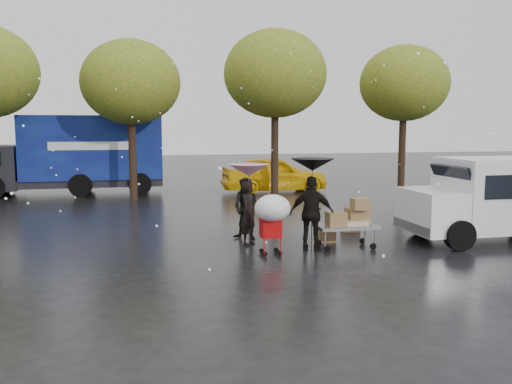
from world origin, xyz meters
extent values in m
plane|color=black|center=(0.00, 0.00, 0.00)|extent=(90.00, 90.00, 0.00)
imported|color=black|center=(-0.57, 0.71, 0.83)|extent=(0.67, 0.72, 1.65)
imported|color=black|center=(-0.48, 1.41, 0.83)|extent=(1.02, 0.97, 1.66)
imported|color=black|center=(0.80, -0.24, 0.92)|extent=(1.16, 0.81, 1.83)
cylinder|color=#4C4C4C|center=(-0.57, 0.71, 0.96)|extent=(0.02, 0.02, 1.93)
cone|color=#C75274|center=(-0.57, 0.71, 1.93)|extent=(1.05, 1.05, 0.30)
sphere|color=#4C4C4C|center=(-0.57, 0.71, 1.96)|extent=(0.06, 0.06, 0.06)
cylinder|color=#4C4C4C|center=(0.80, -0.24, 1.06)|extent=(0.02, 0.02, 2.11)
cone|color=black|center=(0.80, -0.24, 2.11)|extent=(1.07, 1.07, 0.30)
sphere|color=#4C4C4C|center=(0.80, -0.24, 2.14)|extent=(0.06, 0.06, 0.06)
cube|color=slate|center=(1.71, -0.20, 0.55)|extent=(1.50, 0.80, 0.08)
cylinder|color=slate|center=(0.96, -0.20, 0.80)|extent=(0.04, 0.04, 0.60)
cube|color=olive|center=(2.06, -0.10, 0.79)|extent=(0.55, 0.45, 0.40)
cube|color=olive|center=(1.41, -0.30, 0.77)|extent=(0.45, 0.40, 0.35)
cube|color=olive|center=(2.01, -0.35, 1.13)|extent=(0.40, 0.35, 0.28)
cube|color=tan|center=(1.76, -0.20, 0.65)|extent=(0.90, 0.55, 0.12)
cylinder|color=black|center=(1.11, -0.52, 0.08)|extent=(0.16, 0.05, 0.16)
cylinder|color=black|center=(1.11, 0.12, 0.08)|extent=(0.16, 0.05, 0.16)
cylinder|color=black|center=(2.31, -0.52, 0.08)|extent=(0.16, 0.05, 0.16)
cylinder|color=black|center=(2.31, 0.12, 0.08)|extent=(0.16, 0.05, 0.16)
cube|color=#B60A0C|center=(-0.29, -0.47, 0.65)|extent=(0.47, 0.41, 0.45)
cylinder|color=#B60A0C|center=(-0.29, -0.66, 1.02)|extent=(0.42, 0.02, 0.02)
cylinder|color=#4C4C4C|center=(-0.29, -0.66, 0.95)|extent=(0.02, 0.02, 0.60)
ellipsoid|color=white|center=(-0.29, -0.66, 1.15)|extent=(0.84, 0.84, 0.63)
cylinder|color=black|center=(-0.47, -0.63, 0.06)|extent=(0.12, 0.04, 0.12)
cylinder|color=black|center=(-0.47, -0.31, 0.06)|extent=(0.12, 0.04, 0.12)
cylinder|color=black|center=(-0.11, -0.63, 0.06)|extent=(0.12, 0.04, 0.12)
cylinder|color=black|center=(-0.11, -0.31, 0.06)|extent=(0.12, 0.04, 0.12)
cube|color=silver|center=(4.14, -0.12, 0.85)|extent=(1.20, 1.95, 1.10)
cube|color=black|center=(4.69, -0.12, 1.70)|extent=(0.37, 1.70, 0.67)
cube|color=slate|center=(3.59, -0.12, 0.45)|extent=(0.12, 1.90, 0.25)
cylinder|color=black|center=(4.34, -1.07, 0.38)|extent=(0.76, 0.28, 0.76)
cylinder|color=black|center=(4.34, 0.83, 0.38)|extent=(0.76, 0.28, 0.76)
cube|color=#0C0B5E|center=(-5.24, 12.66, 2.10)|extent=(6.00, 2.50, 2.80)
cube|color=black|center=(-6.24, 12.66, 0.55)|extent=(8.00, 2.30, 0.35)
cube|color=silver|center=(-5.24, 11.40, 2.20)|extent=(3.50, 0.03, 0.35)
cylinder|color=black|center=(-9.24, 13.81, 0.50)|extent=(1.00, 0.30, 1.00)
cylinder|color=black|center=(-3.24, 11.51, 0.50)|extent=(1.00, 0.30, 1.00)
cylinder|color=black|center=(-3.24, 13.81, 0.50)|extent=(1.00, 0.30, 1.00)
cube|color=olive|center=(1.47, 0.60, 0.21)|extent=(0.47, 0.39, 0.41)
cube|color=olive|center=(2.65, 1.78, 0.18)|extent=(0.47, 0.37, 0.37)
imported|color=yellow|center=(2.84, 11.39, 0.83)|extent=(4.88, 2.02, 1.65)
cylinder|color=black|center=(-3.50, 10.00, 2.24)|extent=(0.32, 0.32, 4.48)
ellipsoid|color=#415919|center=(-3.50, 10.00, 4.80)|extent=(4.00, 4.00, 3.40)
cylinder|color=black|center=(2.50, 10.00, 2.45)|extent=(0.32, 0.32, 4.90)
ellipsoid|color=#415919|center=(2.50, 10.00, 5.25)|extent=(4.40, 4.40, 3.74)
cylinder|color=black|center=(8.50, 10.00, 2.31)|extent=(0.32, 0.32, 4.62)
ellipsoid|color=#415919|center=(8.50, 10.00, 4.95)|extent=(4.00, 4.00, 3.40)
camera|label=1|loc=(-3.36, -12.71, 3.04)|focal=38.00mm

